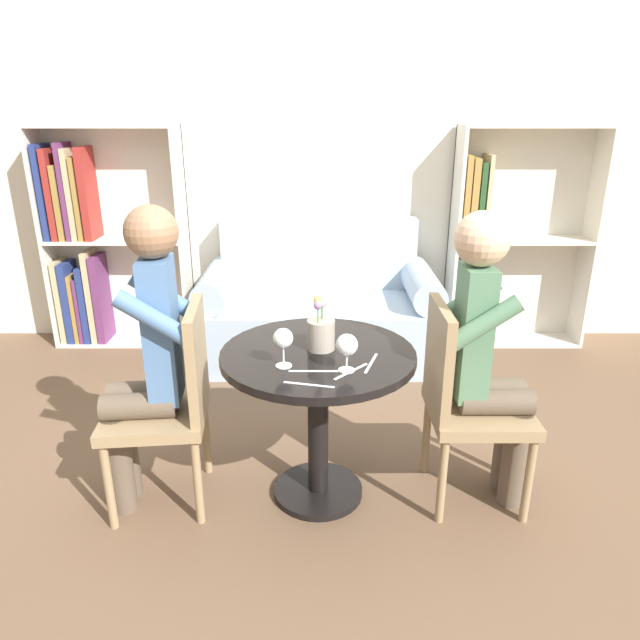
{
  "coord_description": "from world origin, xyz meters",
  "views": [
    {
      "loc": [
        0.01,
        -2.16,
        1.64
      ],
      "look_at": [
        0.0,
        0.05,
        0.82
      ],
      "focal_mm": 32.0,
      "sensor_mm": 36.0,
      "label": 1
    }
  ],
  "objects_px": {
    "couch": "(321,313)",
    "chair_left": "(174,398)",
    "bookshelf_left": "(100,244)",
    "wine_glass_left": "(285,339)",
    "flower_vase": "(323,332)",
    "person_left": "(148,356)",
    "chair_right": "(465,397)",
    "wine_glass_right": "(349,346)",
    "person_right": "(490,353)",
    "bookshelf_right": "(504,243)"
  },
  "relations": [
    {
      "from": "couch",
      "to": "chair_left",
      "type": "relative_size",
      "value": 1.78
    },
    {
      "from": "bookshelf_left",
      "to": "chair_left",
      "type": "bearing_deg",
      "value": -62.57
    },
    {
      "from": "wine_glass_left",
      "to": "flower_vase",
      "type": "relative_size",
      "value": 0.67
    },
    {
      "from": "person_left",
      "to": "bookshelf_left",
      "type": "bearing_deg",
      "value": -160.09
    },
    {
      "from": "chair_right",
      "to": "wine_glass_right",
      "type": "relative_size",
      "value": 6.06
    },
    {
      "from": "wine_glass_right",
      "to": "flower_vase",
      "type": "relative_size",
      "value": 0.64
    },
    {
      "from": "bookshelf_left",
      "to": "wine_glass_right",
      "type": "xyz_separation_m",
      "value": [
        1.69,
        -2.02,
        0.07
      ]
    },
    {
      "from": "chair_left",
      "to": "chair_right",
      "type": "bearing_deg",
      "value": 85.45
    },
    {
      "from": "chair_left",
      "to": "person_right",
      "type": "distance_m",
      "value": 1.33
    },
    {
      "from": "person_right",
      "to": "wine_glass_right",
      "type": "bearing_deg",
      "value": 106.27
    },
    {
      "from": "couch",
      "to": "bookshelf_right",
      "type": "height_order",
      "value": "bookshelf_right"
    },
    {
      "from": "couch",
      "to": "bookshelf_left",
      "type": "relative_size",
      "value": 1.04
    },
    {
      "from": "bookshelf_left",
      "to": "wine_glass_left",
      "type": "height_order",
      "value": "bookshelf_left"
    },
    {
      "from": "bookshelf_left",
      "to": "wine_glass_right",
      "type": "relative_size",
      "value": 10.42
    },
    {
      "from": "wine_glass_left",
      "to": "bookshelf_right",
      "type": "bearing_deg",
      "value": 54.22
    },
    {
      "from": "person_left",
      "to": "person_right",
      "type": "bearing_deg",
      "value": 85.93
    },
    {
      "from": "couch",
      "to": "flower_vase",
      "type": "distance_m",
      "value": 1.62
    },
    {
      "from": "couch",
      "to": "bookshelf_right",
      "type": "distance_m",
      "value": 1.41
    },
    {
      "from": "couch",
      "to": "person_right",
      "type": "height_order",
      "value": "person_right"
    },
    {
      "from": "person_left",
      "to": "flower_vase",
      "type": "height_order",
      "value": "person_left"
    },
    {
      "from": "person_right",
      "to": "flower_vase",
      "type": "relative_size",
      "value": 5.48
    },
    {
      "from": "couch",
      "to": "wine_glass_right",
      "type": "xyz_separation_m",
      "value": [
        0.11,
        -1.76,
        0.49
      ]
    },
    {
      "from": "couch",
      "to": "person_right",
      "type": "bearing_deg",
      "value": -66.1
    },
    {
      "from": "bookshelf_right",
      "to": "chair_right",
      "type": "height_order",
      "value": "bookshelf_right"
    },
    {
      "from": "wine_glass_left",
      "to": "wine_glass_right",
      "type": "height_order",
      "value": "wine_glass_left"
    },
    {
      "from": "chair_right",
      "to": "wine_glass_left",
      "type": "height_order",
      "value": "chair_right"
    },
    {
      "from": "bookshelf_left",
      "to": "wine_glass_right",
      "type": "height_order",
      "value": "bookshelf_left"
    },
    {
      "from": "bookshelf_right",
      "to": "flower_vase",
      "type": "distance_m",
      "value": 2.24
    },
    {
      "from": "flower_vase",
      "to": "wine_glass_left",
      "type": "bearing_deg",
      "value": -130.16
    },
    {
      "from": "couch",
      "to": "flower_vase",
      "type": "relative_size",
      "value": 6.86
    },
    {
      "from": "couch",
      "to": "chair_right",
      "type": "bearing_deg",
      "value": -68.72
    },
    {
      "from": "chair_right",
      "to": "couch",
      "type": "bearing_deg",
      "value": 21.05
    },
    {
      "from": "chair_left",
      "to": "chair_right",
      "type": "xyz_separation_m",
      "value": [
        1.23,
        0.02,
        0.0
      ]
    },
    {
      "from": "chair_left",
      "to": "wine_glass_right",
      "type": "height_order",
      "value": "chair_left"
    },
    {
      "from": "person_left",
      "to": "bookshelf_right",
      "type": "bearing_deg",
      "value": 128.0
    },
    {
      "from": "couch",
      "to": "chair_right",
      "type": "distance_m",
      "value": 1.71
    },
    {
      "from": "couch",
      "to": "chair_right",
      "type": "xyz_separation_m",
      "value": [
        0.62,
        -1.58,
        0.18
      ]
    },
    {
      "from": "couch",
      "to": "wine_glass_left",
      "type": "height_order",
      "value": "couch"
    },
    {
      "from": "chair_right",
      "to": "wine_glass_left",
      "type": "relative_size",
      "value": 5.74
    },
    {
      "from": "chair_left",
      "to": "flower_vase",
      "type": "xyz_separation_m",
      "value": [
        0.63,
        0.05,
        0.28
      ]
    },
    {
      "from": "person_right",
      "to": "flower_vase",
      "type": "height_order",
      "value": "person_right"
    },
    {
      "from": "bookshelf_right",
      "to": "chair_right",
      "type": "bearing_deg",
      "value": -110.33
    },
    {
      "from": "bookshelf_right",
      "to": "person_right",
      "type": "distance_m",
      "value": 1.96
    },
    {
      "from": "person_left",
      "to": "person_right",
      "type": "relative_size",
      "value": 1.02
    },
    {
      "from": "couch",
      "to": "person_left",
      "type": "distance_m",
      "value": 1.8
    },
    {
      "from": "flower_vase",
      "to": "person_left",
      "type": "bearing_deg",
      "value": -174.79
    },
    {
      "from": "chair_right",
      "to": "wine_glass_left",
      "type": "distance_m",
      "value": 0.83
    },
    {
      "from": "person_right",
      "to": "bookshelf_right",
      "type": "bearing_deg",
      "value": -18.25
    },
    {
      "from": "couch",
      "to": "bookshelf_left",
      "type": "height_order",
      "value": "bookshelf_left"
    },
    {
      "from": "chair_left",
      "to": "chair_right",
      "type": "height_order",
      "value": "same"
    }
  ]
}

